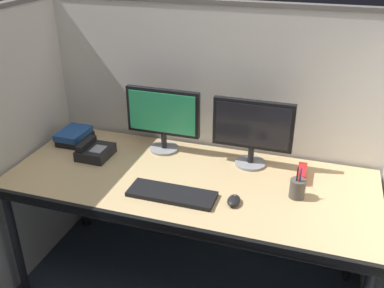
% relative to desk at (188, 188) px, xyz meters
% --- Properties ---
extents(cubicle_partition_rear, '(2.21, 0.06, 1.57)m').
position_rel_desk_xyz_m(cubicle_partition_rear, '(0.00, 0.46, 0.10)').
color(cubicle_partition_rear, beige).
rests_on(cubicle_partition_rear, ground).
extents(cubicle_partition_left, '(0.06, 1.41, 1.57)m').
position_rel_desk_xyz_m(cubicle_partition_left, '(-0.99, -0.09, 0.10)').
color(cubicle_partition_left, beige).
rests_on(cubicle_partition_left, ground).
extents(desk, '(1.90, 0.80, 0.74)m').
position_rel_desk_xyz_m(desk, '(0.00, 0.00, 0.00)').
color(desk, tan).
rests_on(desk, ground).
extents(monitor_left, '(0.43, 0.17, 0.37)m').
position_rel_desk_xyz_m(monitor_left, '(-0.24, 0.28, 0.27)').
color(monitor_left, gray).
rests_on(monitor_left, desk).
extents(monitor_right, '(0.43, 0.17, 0.37)m').
position_rel_desk_xyz_m(monitor_right, '(0.27, 0.27, 0.27)').
color(monitor_right, gray).
rests_on(monitor_right, desk).
extents(keyboard_main, '(0.43, 0.15, 0.02)m').
position_rel_desk_xyz_m(keyboard_main, '(-0.03, -0.16, 0.06)').
color(keyboard_main, black).
rests_on(keyboard_main, desk).
extents(computer_mouse, '(0.06, 0.10, 0.04)m').
position_rel_desk_xyz_m(computer_mouse, '(0.27, -0.13, 0.07)').
color(computer_mouse, black).
rests_on(computer_mouse, desk).
extents(book_stack, '(0.16, 0.21, 0.07)m').
position_rel_desk_xyz_m(book_stack, '(-0.80, 0.22, 0.09)').
color(book_stack, black).
rests_on(book_stack, desk).
extents(pen_cup, '(0.08, 0.08, 0.17)m').
position_rel_desk_xyz_m(pen_cup, '(0.55, 0.01, 0.10)').
color(pen_cup, '#4C4742').
rests_on(pen_cup, desk).
extents(red_stapler, '(0.04, 0.15, 0.06)m').
position_rel_desk_xyz_m(red_stapler, '(0.55, 0.20, 0.08)').
color(red_stapler, red).
rests_on(red_stapler, desk).
extents(desk_phone, '(0.17, 0.19, 0.09)m').
position_rel_desk_xyz_m(desk_phone, '(-0.59, 0.08, 0.08)').
color(desk_phone, black).
rests_on(desk_phone, desk).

